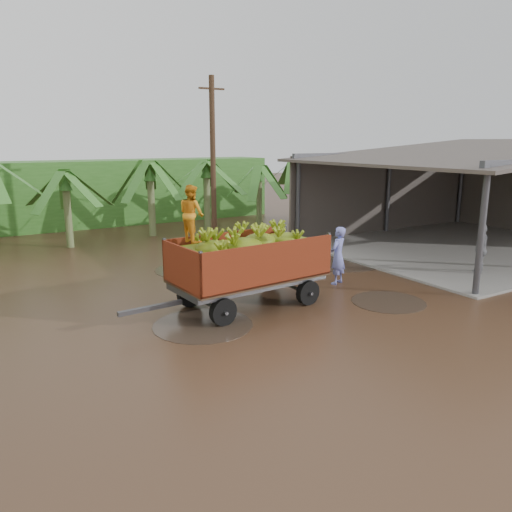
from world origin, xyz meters
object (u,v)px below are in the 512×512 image
Objects in this scene: banana_trailer at (248,261)px; utility_pole at (213,162)px; man_grey at (481,249)px; man_blue at (338,256)px.

utility_pole is at bearing 65.52° from banana_trailer.
man_grey is at bearing -58.49° from utility_pole.
man_blue is (3.71, 0.46, -0.36)m from banana_trailer.
banana_trailer is 3.19× the size of man_blue.
banana_trailer reaches higher than man_blue.
banana_trailer is at bearing -47.97° from man_grey.
utility_pole reaches higher than man_blue.
utility_pole is (-0.70, 7.80, 2.79)m from man_blue.
utility_pole reaches higher than man_grey.
man_blue is at bearing 2.64° from banana_trailer.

